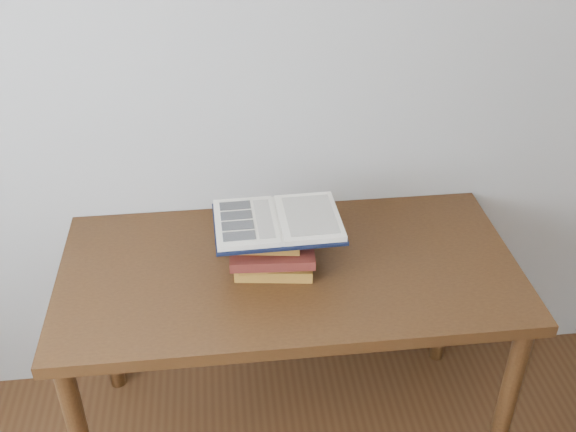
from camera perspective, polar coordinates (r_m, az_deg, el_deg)
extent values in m
cube|color=#B1AFA7|center=(2.22, -2.16, 12.19)|extent=(3.50, 0.04, 2.60)
cube|color=#452811|center=(2.17, 0.12, -4.68)|extent=(1.47, 0.73, 0.04)
cylinder|color=#452811|center=(2.39, 17.89, -15.31)|extent=(0.06, 0.06, 0.74)
cylinder|color=#452811|center=(2.69, -15.20, -8.07)|extent=(0.06, 0.06, 0.74)
cylinder|color=#452811|center=(2.79, 13.31, -6.04)|extent=(0.06, 0.06, 0.74)
cube|color=#AA6F26|center=(2.14, -1.18, -3.92)|extent=(0.26, 0.20, 0.04)
cube|color=#AA6F26|center=(2.12, -1.64, -3.44)|extent=(0.22, 0.15, 0.03)
cube|color=maroon|center=(2.10, -1.38, -2.87)|extent=(0.27, 0.20, 0.03)
cube|color=#AA6F26|center=(2.09, -1.72, -1.90)|extent=(0.22, 0.17, 0.03)
cube|color=maroon|center=(2.07, -1.88, -1.41)|extent=(0.21, 0.16, 0.03)
cube|color=black|center=(2.08, -0.89, -0.67)|extent=(0.40, 0.28, 0.01)
cube|color=beige|center=(2.06, -3.59, -0.55)|extent=(0.19, 0.26, 0.02)
cube|color=beige|center=(2.08, 1.79, -0.13)|extent=(0.19, 0.26, 0.02)
cylinder|color=beige|center=(2.07, -0.89, -0.38)|extent=(0.02, 0.26, 0.01)
cube|color=black|center=(2.13, -4.50, 0.89)|extent=(0.10, 0.05, 0.00)
cube|color=black|center=(2.08, -4.39, 0.07)|extent=(0.10, 0.05, 0.00)
cube|color=black|center=(2.03, -4.27, -0.79)|extent=(0.10, 0.05, 0.00)
cube|color=black|center=(1.99, -4.15, -1.69)|extent=(0.10, 0.05, 0.00)
cube|color=beige|center=(2.06, -2.05, -0.20)|extent=(0.05, 0.21, 0.00)
cube|color=beige|center=(2.08, 1.89, 0.11)|extent=(0.16, 0.22, 0.00)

